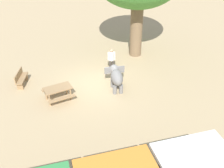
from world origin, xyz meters
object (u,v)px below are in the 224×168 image
object	(u,v)px
elephant	(116,77)
wooden_bench	(21,78)
picnic_table_near	(58,91)
person_handler	(112,58)

from	to	relation	value
elephant	wooden_bench	distance (m)	5.76
elephant	picnic_table_near	world-z (taller)	elephant
person_handler	wooden_bench	distance (m)	5.72
elephant	person_handler	distance (m)	2.04
elephant	person_handler	size ratio (longest dim) A/B	1.12
person_handler	picnic_table_near	size ratio (longest dim) A/B	0.91
wooden_bench	picnic_table_near	world-z (taller)	wooden_bench
elephant	picnic_table_near	xyz separation A→B (m)	(3.42, 0.21, -0.21)
person_handler	wooden_bench	world-z (taller)	person_handler
person_handler	picnic_table_near	distance (m)	4.34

